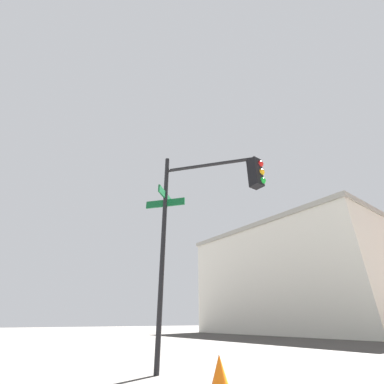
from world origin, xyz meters
name	(u,v)px	position (x,y,z in m)	size (l,w,h in m)	color
traffic_signal_near	(207,203)	(-6.11, -5.84, 3.73)	(2.56, 2.12, 5.27)	black
building_stucco	(333,285)	(-16.18, 20.22, 4.50)	(16.66, 24.75, 8.98)	silver
traffic_cone	(220,377)	(-4.85, -6.76, 0.28)	(0.36, 0.36, 0.55)	orange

